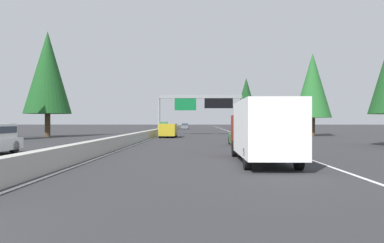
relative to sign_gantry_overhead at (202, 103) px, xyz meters
name	(u,v)px	position (x,y,z in m)	size (l,w,h in m)	color
ground_plane	(167,133)	(9.57, 6.04, -4.71)	(320.00, 320.00, 0.00)	#2D2D30
median_barrier	(173,128)	(29.57, 6.34, -4.26)	(180.00, 0.56, 0.90)	#ADAAA3
shoulder_stripe_right	(229,131)	(19.57, -5.48, -4.71)	(160.00, 0.16, 0.01)	silver
shoulder_stripe_median	(172,131)	(19.57, 5.79, -4.71)	(160.00, 0.16, 0.01)	silver
sign_gantry_overhead	(202,103)	(0.00, 0.00, 0.00)	(0.50, 12.68, 5.92)	gray
box_truck_near_right	(262,129)	(-37.89, -2.77, -3.10)	(8.50, 2.40, 2.95)	white
sedan_distant_b	(241,137)	(-24.38, -3.17, -4.03)	(4.40, 1.80, 1.47)	#2D6B38
minivan_far_right	(168,130)	(-9.27, 4.18, -3.76)	(5.00, 1.95, 1.69)	#AD931E
sedan_mid_center	(185,126)	(40.89, 4.10, -4.03)	(4.40, 1.80, 1.47)	slate
oncoming_far	(163,126)	(31.07, 8.77, -3.80)	(5.60, 2.00, 1.86)	#2D6B38
conifer_right_near	(313,86)	(-3.99, -15.21, 2.19)	(4.99, 4.99, 11.35)	#4C3823
conifer_right_mid	(246,99)	(21.29, -9.22, 1.88)	(4.77, 4.77, 10.85)	#4C3823
conifer_left_near	(48,73)	(-7.97, 19.82, 3.54)	(5.97, 5.97, 13.56)	#4C3823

